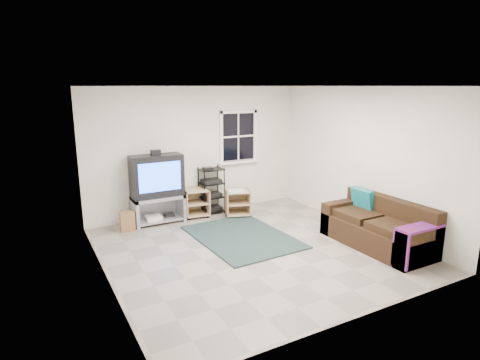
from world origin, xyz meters
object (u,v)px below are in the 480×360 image
tv_unit (157,183)px  sofa (378,228)px  av_rack (211,193)px  side_table_right (237,201)px  side_table_left (195,201)px

tv_unit → sofa: tv_unit is taller
tv_unit → sofa: size_ratio=0.76×
av_rack → sofa: av_rack is taller
av_rack → tv_unit: bearing=-176.6°
av_rack → side_table_right: (0.38, -0.41, -0.11)m
av_rack → side_table_right: 0.57m
tv_unit → side_table_right: tv_unit is taller
side_table_left → side_table_right: bearing=-26.8°
side_table_right → sofa: bearing=-63.3°
side_table_right → sofa: sofa is taller
av_rack → sofa: (1.67, -2.97, -0.12)m
av_rack → side_table_right: size_ratio=1.58×
side_table_left → side_table_right: size_ratio=0.93×
tv_unit → side_table_right: bearing=-12.3°
tv_unit → side_table_left: (0.80, 0.04, -0.48)m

